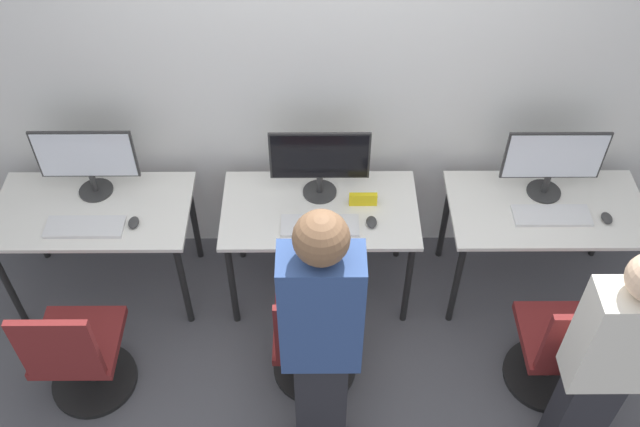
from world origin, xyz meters
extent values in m
plane|color=#4C4C51|center=(0.00, 0.00, 0.00)|extent=(20.00, 20.00, 0.00)
cube|color=silver|center=(0.00, 0.74, 1.40)|extent=(12.00, 0.05, 2.80)
cube|color=silver|center=(-1.31, 0.31, 0.70)|extent=(1.12, 0.62, 0.02)
cylinder|color=black|center=(-1.82, 0.05, 0.34)|extent=(0.04, 0.04, 0.69)
cylinder|color=black|center=(-0.80, 0.05, 0.34)|extent=(0.04, 0.04, 0.69)
cylinder|color=black|center=(-1.82, 0.57, 0.34)|extent=(0.04, 0.04, 0.69)
cylinder|color=black|center=(-0.80, 0.57, 0.34)|extent=(0.04, 0.04, 0.69)
cylinder|color=#2D2D2D|center=(-1.31, 0.46, 0.72)|extent=(0.20, 0.20, 0.01)
cylinder|color=#2D2D2D|center=(-1.31, 0.46, 0.78)|extent=(0.04, 0.04, 0.12)
cube|color=#2D2D2D|center=(-1.31, 0.46, 0.99)|extent=(0.56, 0.01, 0.33)
cube|color=silver|center=(-1.31, 0.45, 0.99)|extent=(0.54, 0.01, 0.30)
cube|color=silver|center=(-1.31, 0.16, 0.72)|extent=(0.43, 0.16, 0.02)
ellipsoid|color=#333333|center=(-1.04, 0.19, 0.73)|extent=(0.06, 0.09, 0.03)
cylinder|color=black|center=(-1.29, -0.38, 0.01)|extent=(0.48, 0.48, 0.03)
cylinder|color=black|center=(-1.29, -0.38, 0.20)|extent=(0.04, 0.04, 0.35)
cube|color=maroon|center=(-1.29, -0.38, 0.40)|extent=(0.44, 0.44, 0.05)
cube|color=maroon|center=(-1.29, -0.58, 0.65)|extent=(0.40, 0.04, 0.44)
cube|color=silver|center=(0.00, 0.31, 0.70)|extent=(1.12, 0.62, 0.02)
cylinder|color=black|center=(-0.51, 0.05, 0.34)|extent=(0.04, 0.04, 0.69)
cylinder|color=black|center=(0.51, 0.05, 0.34)|extent=(0.04, 0.04, 0.69)
cylinder|color=black|center=(-0.51, 0.57, 0.34)|extent=(0.04, 0.04, 0.69)
cylinder|color=black|center=(0.51, 0.57, 0.34)|extent=(0.04, 0.04, 0.69)
cylinder|color=#2D2D2D|center=(0.00, 0.44, 0.72)|extent=(0.20, 0.20, 0.01)
cylinder|color=#2D2D2D|center=(0.00, 0.44, 0.78)|extent=(0.04, 0.04, 0.12)
cube|color=#2D2D2D|center=(0.00, 0.44, 0.99)|extent=(0.56, 0.01, 0.33)
cube|color=black|center=(0.00, 0.43, 0.99)|extent=(0.54, 0.01, 0.30)
cube|color=silver|center=(0.00, 0.16, 0.72)|extent=(0.43, 0.16, 0.02)
ellipsoid|color=#333333|center=(0.29, 0.18, 0.73)|extent=(0.06, 0.09, 0.03)
cylinder|color=black|center=(-0.03, -0.30, 0.01)|extent=(0.48, 0.48, 0.03)
cylinder|color=black|center=(-0.03, -0.30, 0.20)|extent=(0.04, 0.04, 0.35)
cube|color=maroon|center=(-0.03, -0.30, 0.40)|extent=(0.44, 0.44, 0.05)
cube|color=maroon|center=(-0.03, -0.50, 0.65)|extent=(0.40, 0.04, 0.44)
cube|color=#232328|center=(0.00, -0.72, 0.40)|extent=(0.25, 0.16, 0.80)
cube|color=navy|center=(0.00, -0.72, 1.15)|extent=(0.36, 0.20, 0.69)
sphere|color=brown|center=(0.00, -0.72, 1.61)|extent=(0.23, 0.23, 0.23)
cube|color=silver|center=(1.31, 0.31, 0.70)|extent=(1.12, 0.62, 0.02)
cylinder|color=black|center=(0.80, 0.05, 0.34)|extent=(0.04, 0.04, 0.69)
cylinder|color=black|center=(1.82, 0.05, 0.34)|extent=(0.04, 0.04, 0.69)
cylinder|color=black|center=(0.80, 0.57, 0.34)|extent=(0.04, 0.04, 0.69)
cylinder|color=black|center=(1.82, 0.57, 0.34)|extent=(0.04, 0.04, 0.69)
cylinder|color=#2D2D2D|center=(1.31, 0.43, 0.72)|extent=(0.20, 0.20, 0.01)
cylinder|color=#2D2D2D|center=(1.31, 0.43, 0.78)|extent=(0.04, 0.04, 0.12)
cube|color=#2D2D2D|center=(1.31, 0.44, 0.99)|extent=(0.56, 0.01, 0.33)
cube|color=silver|center=(1.31, 0.43, 0.99)|extent=(0.54, 0.01, 0.30)
cube|color=silver|center=(1.31, 0.24, 0.72)|extent=(0.43, 0.16, 0.02)
ellipsoid|color=#333333|center=(1.61, 0.21, 0.73)|extent=(0.06, 0.09, 0.03)
cylinder|color=black|center=(1.30, -0.36, 0.01)|extent=(0.48, 0.48, 0.03)
cylinder|color=black|center=(1.30, -0.36, 0.20)|extent=(0.04, 0.04, 0.35)
cube|color=maroon|center=(1.30, -0.36, 0.40)|extent=(0.44, 0.44, 0.05)
cube|color=maroon|center=(1.30, -0.56, 0.65)|extent=(0.40, 0.04, 0.44)
cube|color=#232328|center=(1.30, -0.78, 0.36)|extent=(0.25, 0.16, 0.71)
cube|color=silver|center=(1.30, -0.78, 1.02)|extent=(0.36, 0.20, 0.62)
cube|color=yellow|center=(0.25, 0.34, 0.75)|extent=(0.16, 0.03, 0.08)
camera|label=1|loc=(-0.01, -2.53, 3.62)|focal=40.00mm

